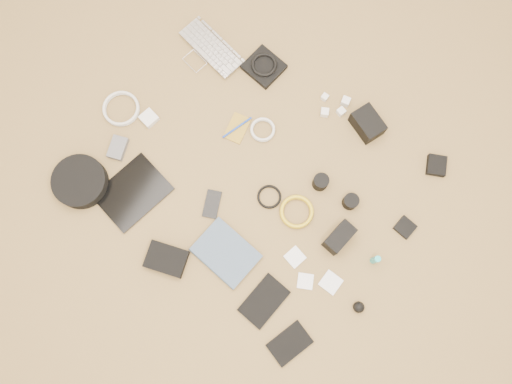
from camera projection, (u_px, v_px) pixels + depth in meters
The scene contains 34 objects.
room_shell at pixel (236, 14), 0.86m from camera, with size 4.04×4.04×2.58m.
laptop at pixel (204, 54), 2.19m from camera, with size 0.30×0.21×0.02m, color silver.
headphone_pouch at pixel (264, 67), 2.18m from camera, with size 0.15×0.14×0.03m, color black.
headphones at pixel (264, 65), 2.16m from camera, with size 0.11×0.11×0.01m, color black.
charger_a at pixel (325, 97), 2.15m from camera, with size 0.03×0.03×0.03m, color silver.
charger_b at pixel (346, 101), 2.14m from camera, with size 0.03×0.03×0.03m, color silver.
charger_c at pixel (341, 112), 2.13m from camera, with size 0.03×0.03×0.03m, color silver.
charger_d at pixel (325, 112), 2.13m from camera, with size 0.03×0.03×0.03m, color silver.
dslr_camera at pixel (367, 124), 2.10m from camera, with size 0.14×0.09×0.08m, color black.
lens_pouch at pixel (436, 165), 2.08m from camera, with size 0.08×0.09×0.03m, color black.
notebook_olive at pixel (237, 128), 2.13m from camera, with size 0.08×0.12×0.01m, color olive.
pen_blue at pixel (237, 127), 2.12m from camera, with size 0.01×0.01×0.15m, color #1434A3.
cable_white_a at pixel (263, 130), 2.12m from camera, with size 0.11×0.11×0.01m, color silver.
lens_a at pixel (321, 182), 2.05m from camera, with size 0.06×0.06×0.07m, color black.
lens_b at pixel (351, 202), 2.03m from camera, with size 0.06×0.06×0.06m, color black.
card_reader at pixel (405, 227), 2.03m from camera, with size 0.07×0.07×0.02m, color black.
power_brick at pixel (149, 118), 2.13m from camera, with size 0.06×0.06×0.03m, color silver.
cable_white_b at pixel (122, 109), 2.14m from camera, with size 0.16×0.16×0.01m, color silver.
cable_black at pixel (269, 197), 2.06m from camera, with size 0.10×0.10×0.01m, color black.
cable_yellow at pixel (296, 212), 2.05m from camera, with size 0.14×0.14×0.02m, color gold.
flash at pixel (339, 237), 1.98m from camera, with size 0.07×0.13×0.09m, color black.
lens_cleaner at pixel (375, 260), 1.97m from camera, with size 0.03×0.03×0.09m, color #1BAAAF.
battery_charger at pixel (118, 148), 2.10m from camera, with size 0.06×0.10×0.03m, color #535458.
tablet at pixel (133, 192), 2.07m from camera, with size 0.21×0.28×0.01m, color black.
phone at pixel (212, 204), 2.06m from camera, with size 0.06×0.12×0.01m, color black.
filter_case_left at pixel (295, 257), 2.01m from camera, with size 0.07×0.07×0.01m, color silver.
filter_case_mid at pixel (305, 281), 1.99m from camera, with size 0.06×0.06×0.01m, color silver.
filter_case_right at pixel (331, 282), 1.99m from camera, with size 0.07×0.07×0.01m, color silver.
air_blower at pixel (359, 307), 1.95m from camera, with size 0.04×0.04×0.04m, color black.
headphone_case at pixel (80, 182), 2.05m from camera, with size 0.22×0.22×0.06m, color black.
drive_case at pixel (166, 259), 1.99m from camera, with size 0.16×0.11×0.04m, color black.
paperback at pixel (211, 270), 1.99m from camera, with size 0.18×0.24×0.02m, color #3C4F66.
notebook_black_a at pixel (264, 301), 1.97m from camera, with size 0.12×0.19×0.01m, color black.
notebook_black_b at pixel (290, 343), 1.94m from camera, with size 0.10×0.16×0.01m, color black.
Camera 1 is at (0.29, -0.39, 2.02)m, focal length 35.00 mm.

